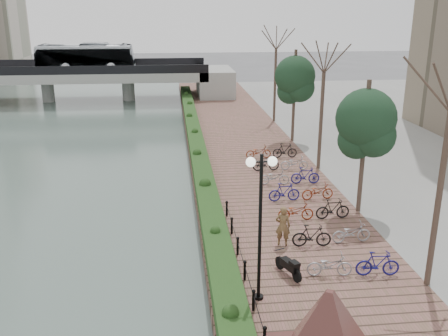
{
  "coord_description": "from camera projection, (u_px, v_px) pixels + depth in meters",
  "views": [
    {
      "loc": [
        -1.09,
        -13.23,
        10.11
      ],
      "look_at": [
        1.58,
        11.98,
        2.0
      ],
      "focal_mm": 40.0,
      "sensor_mm": 36.0,
      "label": 1
    }
  ],
  "objects": [
    {
      "name": "motorcycle",
      "position": [
        288.0,
        265.0,
        18.72
      ],
      "size": [
        0.91,
        1.43,
        0.86
      ],
      "primitive_type": null,
      "rotation": [
        0.0,
        0.0,
        0.38
      ],
      "color": "black",
      "rests_on": "promenade"
    },
    {
      "name": "hedge",
      "position": [
        198.0,
        150.0,
        34.48
      ],
      "size": [
        1.1,
        56.0,
        0.6
      ],
      "primitive_type": "cube",
      "color": "#1A3D16",
      "rests_on": "promenade"
    },
    {
      "name": "street_trees",
      "position": [
        339.0,
        131.0,
        27.41
      ],
      "size": [
        3.2,
        37.12,
        6.8
      ],
      "color": "#372820",
      "rests_on": "promenade"
    },
    {
      "name": "pedestrian",
      "position": [
        283.0,
        226.0,
        21.02
      ],
      "size": [
        0.72,
        0.57,
        1.75
      ],
      "primitive_type": "imported",
      "rotation": [
        0.0,
        0.0,
        2.88
      ],
      "color": "brown",
      "rests_on": "promenade"
    },
    {
      "name": "chain_fence",
      "position": [
        249.0,
        285.0,
        17.5
      ],
      "size": [
        0.1,
        14.1,
        0.7
      ],
      "color": "black",
      "rests_on": "promenade"
    },
    {
      "name": "bicycle_parking",
      "position": [
        301.0,
        192.0,
        26.08
      ],
      "size": [
        2.4,
        17.32,
        1.0
      ],
      "color": "#99989D",
      "rests_on": "promenade"
    },
    {
      "name": "bridge",
      "position": [
        54.0,
        72.0,
        55.9
      ],
      "size": [
        36.0,
        10.77,
        6.5
      ],
      "color": "#999994",
      "rests_on": "ground"
    },
    {
      "name": "promenade",
      "position": [
        252.0,
        167.0,
        32.62
      ],
      "size": [
        8.0,
        75.0,
        0.5
      ],
      "primitive_type": "cube",
      "color": "brown",
      "rests_on": "ground"
    },
    {
      "name": "lamppost",
      "position": [
        261.0,
        198.0,
        16.23
      ],
      "size": [
        1.02,
        0.32,
        5.22
      ],
      "color": "black",
      "rests_on": "promenade"
    },
    {
      "name": "granite_monument",
      "position": [
        327.0,
        329.0,
        13.65
      ],
      "size": [
        4.07,
        4.07,
        2.43
      ],
      "color": "#44211D",
      "rests_on": "promenade"
    }
  ]
}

